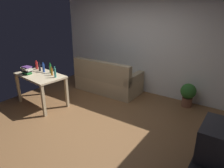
{
  "coord_description": "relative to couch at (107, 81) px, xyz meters",
  "views": [
    {
      "loc": [
        2.4,
        -2.88,
        2.32
      ],
      "look_at": [
        0.1,
        0.5,
        0.75
      ],
      "focal_mm": 33.77,
      "sensor_mm": 36.0,
      "label": 1
    }
  ],
  "objects": [
    {
      "name": "desk",
      "position": [
        -0.83,
        -1.55,
        0.34
      ],
      "size": [
        1.28,
        0.84,
        0.76
      ],
      "rotation": [
        0.0,
        0.0,
        -0.12
      ],
      "color": "#C6B28E",
      "rests_on": "ground_plane"
    },
    {
      "name": "couch",
      "position": [
        0.0,
        0.0,
        0.0
      ],
      "size": [
        1.78,
        0.84,
        0.92
      ],
      "rotation": [
        0.0,
        0.0,
        3.14
      ],
      "color": "tan",
      "rests_on": "ground_plane"
    },
    {
      "name": "bottle_tall",
      "position": [
        -0.38,
        -1.48,
        0.56
      ],
      "size": [
        0.05,
        0.05,
        0.25
      ],
      "color": "teal",
      "rests_on": "desk"
    },
    {
      "name": "potted_plant",
      "position": [
        2.13,
        0.31,
        0.02
      ],
      "size": [
        0.36,
        0.36,
        0.57
      ],
      "color": "brown",
      "rests_on": "ground_plane"
    },
    {
      "name": "wall_rear",
      "position": [
        0.8,
        0.61,
        1.04
      ],
      "size": [
        5.2,
        0.1,
        2.7
      ],
      "primitive_type": "cube",
      "color": "white",
      "rests_on": "ground_plane"
    },
    {
      "name": "bottle_dark",
      "position": [
        -1.06,
        -1.36,
        0.55
      ],
      "size": [
        0.05,
        0.05,
        0.22
      ],
      "color": "black",
      "rests_on": "desk"
    },
    {
      "name": "tv",
      "position": [
        3.06,
        -1.89,
        0.39
      ],
      "size": [
        0.41,
        0.6,
        0.44
      ],
      "rotation": [
        0.0,
        0.0,
        1.57
      ],
      "color": "#2D2D33",
      "rests_on": "tv_stand"
    },
    {
      "name": "bottle_blue",
      "position": [
        -0.91,
        -1.37,
        0.56
      ],
      "size": [
        0.06,
        0.06,
        0.24
      ],
      "color": "#2347A3",
      "rests_on": "desk"
    },
    {
      "name": "book_stack",
      "position": [
        -1.1,
        -1.69,
        0.55
      ],
      "size": [
        0.26,
        0.19,
        0.19
      ],
      "color": "#236B33",
      "rests_on": "desk"
    },
    {
      "name": "bottle_red",
      "position": [
        -1.26,
        -1.3,
        0.55
      ],
      "size": [
        0.07,
        0.07,
        0.22
      ],
      "color": "#AD2323",
      "rests_on": "desk"
    },
    {
      "name": "bottle_amber",
      "position": [
        -0.55,
        -1.42,
        0.54
      ],
      "size": [
        0.05,
        0.05,
        0.21
      ],
      "color": "#9E6019",
      "rests_on": "desk"
    },
    {
      "name": "ground_plane",
      "position": [
        0.8,
        -1.59,
        -0.32
      ],
      "size": [
        5.2,
        4.4,
        0.02
      ],
      "primitive_type": "cube",
      "color": "brown"
    },
    {
      "name": "bottle_green",
      "position": [
        -0.71,
        -1.32,
        0.56
      ],
      "size": [
        0.05,
        0.05,
        0.25
      ],
      "color": "#1E722D",
      "rests_on": "desk"
    }
  ]
}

